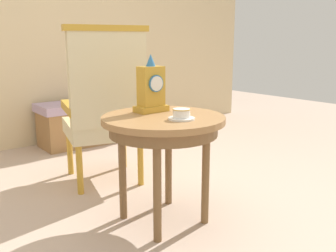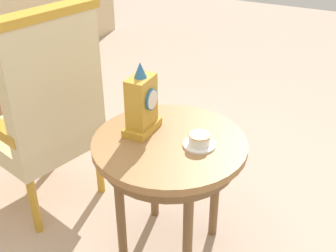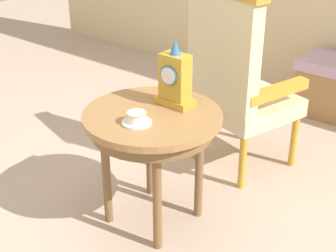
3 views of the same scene
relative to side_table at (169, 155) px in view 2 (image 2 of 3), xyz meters
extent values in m
cylinder|color=#9E7042|center=(0.00, 0.00, 0.06)|extent=(0.69, 0.69, 0.03)
cylinder|color=brown|center=(0.00, 0.00, 0.01)|extent=(0.61, 0.61, 0.07)
cylinder|color=brown|center=(0.17, 0.17, -0.26)|extent=(0.04, 0.04, 0.59)
cylinder|color=brown|center=(-0.17, 0.17, -0.26)|extent=(0.04, 0.04, 0.59)
cylinder|color=brown|center=(-0.17, -0.17, -0.26)|extent=(0.04, 0.04, 0.59)
cylinder|color=brown|center=(0.17, -0.17, -0.26)|extent=(0.04, 0.04, 0.59)
cylinder|color=white|center=(0.02, -0.13, 0.08)|extent=(0.14, 0.14, 0.01)
cylinder|color=white|center=(0.02, -0.13, 0.11)|extent=(0.09, 0.09, 0.05)
torus|color=gold|center=(0.02, -0.13, 0.13)|extent=(0.10, 0.10, 0.00)
cube|color=gold|center=(0.02, 0.15, 0.09)|extent=(0.19, 0.11, 0.04)
cube|color=gold|center=(0.02, 0.15, 0.23)|extent=(0.14, 0.09, 0.23)
cylinder|color=teal|center=(0.02, 0.10, 0.25)|extent=(0.10, 0.01, 0.10)
cylinder|color=white|center=(0.02, 0.09, 0.25)|extent=(0.08, 0.00, 0.08)
cone|color=teal|center=(0.02, 0.15, 0.38)|extent=(0.06, 0.06, 0.07)
cube|color=beige|center=(0.06, 0.82, -0.15)|extent=(0.64, 0.64, 0.11)
cube|color=beige|center=(0.00, 0.61, 0.23)|extent=(0.53, 0.22, 0.64)
cube|color=gold|center=(0.00, 0.61, 0.57)|extent=(0.57, 0.24, 0.04)
cube|color=gold|center=(0.28, 0.76, 0.02)|extent=(0.19, 0.47, 0.06)
cylinder|color=gold|center=(0.33, 0.98, -0.38)|extent=(0.04, 0.04, 0.35)
cylinder|color=gold|center=(0.21, 0.55, -0.38)|extent=(0.04, 0.04, 0.35)
cylinder|color=gold|center=(-0.21, 0.67, -0.38)|extent=(0.04, 0.04, 0.35)
camera|label=1|loc=(-1.24, -1.63, 0.48)|focal=40.07mm
camera|label=2|loc=(-1.45, -0.69, 1.10)|focal=46.11mm
camera|label=3|loc=(1.46, -1.68, 1.12)|focal=53.77mm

